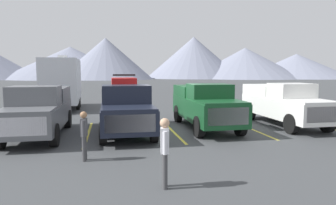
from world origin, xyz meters
TOP-DOWN VIEW (x-y plane):
  - ground_plane at (0.00, 0.00)m, footprint 240.00×240.00m
  - pickup_truck_a at (-5.74, -0.12)m, footprint 2.13×5.60m
  - pickup_truck_b at (-2.12, -0.02)m, footprint 2.21×5.74m
  - pickup_truck_c at (1.69, 0.31)m, footprint 2.10×5.75m
  - pickup_truck_d at (5.86, 0.36)m, footprint 2.06×5.88m
  - lot_stripe_b at (-3.76, -0.12)m, footprint 0.12×5.50m
  - lot_stripe_c at (0.00, -0.12)m, footprint 0.12×5.50m
  - lot_stripe_d at (3.76, -0.12)m, footprint 0.12×5.50m
  - lot_stripe_e at (7.52, -0.12)m, footprint 0.12×5.50m
  - camper_trailer_a at (-6.09, 9.11)m, footprint 2.58×7.32m
  - person_a at (-1.56, -6.86)m, footprint 0.23×0.37m
  - person_c at (-3.60, -4.24)m, footprint 0.21×0.34m
  - mountain_ridge at (-4.03, 86.57)m, footprint 156.71×47.82m

SIDE VIEW (x-z plane):
  - ground_plane at x=0.00m, z-range 0.00..0.00m
  - lot_stripe_b at x=-3.76m, z-range 0.00..0.01m
  - lot_stripe_c at x=0.00m, z-range 0.00..0.01m
  - lot_stripe_d at x=3.76m, z-range 0.00..0.01m
  - lot_stripe_e at x=7.52m, z-range 0.00..0.01m
  - person_c at x=-3.60m, z-range 0.12..1.65m
  - person_a at x=-1.56m, z-range 0.13..1.80m
  - pickup_truck_a at x=-5.74m, z-range 0.06..2.21m
  - pickup_truck_d at x=5.86m, z-range 0.07..2.21m
  - pickup_truck_c at x=1.69m, z-range 0.07..2.22m
  - pickup_truck_b at x=-2.12m, z-range -0.11..2.48m
  - camper_trailer_a at x=-6.09m, z-range 0.10..3.95m
  - mountain_ridge at x=-4.03m, z-range -2.46..14.37m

